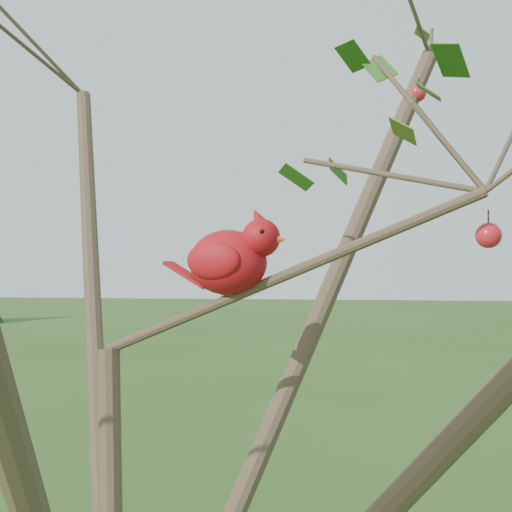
{
  "coord_description": "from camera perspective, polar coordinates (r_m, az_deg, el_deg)",
  "views": [
    {
      "loc": [
        0.34,
        -0.94,
        2.09
      ],
      "look_at": [
        0.2,
        0.07,
        2.11
      ],
      "focal_mm": 45.0,
      "sensor_mm": 36.0,
      "label": 1
    }
  ],
  "objects": [
    {
      "name": "crabapple_tree",
      "position": [
        0.96,
        -11.33,
        1.01
      ],
      "size": [
        2.35,
        2.05,
        2.95
      ],
      "color": "#3F3021",
      "rests_on": "ground"
    },
    {
      "name": "distant_trees",
      "position": [
        23.53,
        6.35,
        -2.09
      ],
      "size": [
        43.87,
        12.83,
        3.76
      ],
      "color": "#3F3021",
      "rests_on": "ground"
    },
    {
      "name": "cardinal",
      "position": [
        1.03,
        -2.16,
        -0.26
      ],
      "size": [
        0.22,
        0.13,
        0.15
      ],
      "rotation": [
        0.0,
        0.0,
        -0.29
      ],
      "color": "#B10F14",
      "rests_on": "ground"
    }
  ]
}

